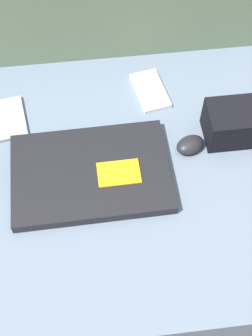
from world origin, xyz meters
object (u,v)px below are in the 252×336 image
object	(u,v)px
computer_mouse	(190,145)
phone_small	(10,119)
laptop	(91,175)
camera_pouch	(231,123)
phone_black	(150,91)

from	to	relation	value
computer_mouse	phone_small	distance (m)	0.42
phone_small	laptop	bearing A→B (deg)	-53.66
laptop	computer_mouse	world-z (taller)	computer_mouse
camera_pouch	computer_mouse	bearing A→B (deg)	-163.04
phone_black	camera_pouch	bearing A→B (deg)	-53.26
phone_black	phone_small	xyz separation A→B (m)	(-0.34, -0.05, -0.00)
phone_small	camera_pouch	xyz separation A→B (m)	(0.49, -0.10, 0.04)
laptop	camera_pouch	bearing A→B (deg)	13.10
phone_black	camera_pouch	xyz separation A→B (m)	(0.16, -0.15, 0.04)
phone_black	camera_pouch	distance (m)	0.22
phone_small	camera_pouch	distance (m)	0.51
laptop	camera_pouch	world-z (taller)	camera_pouch
laptop	phone_small	bearing A→B (deg)	133.94
phone_black	camera_pouch	world-z (taller)	camera_pouch
laptop	phone_black	distance (m)	0.28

